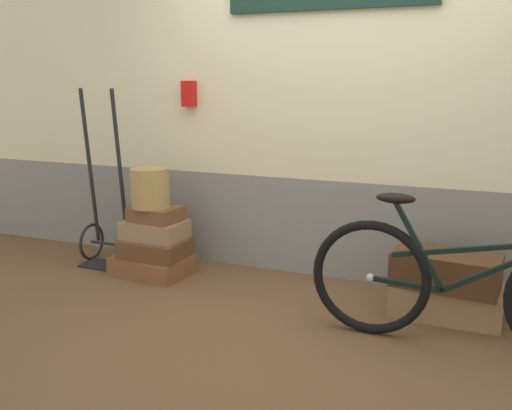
# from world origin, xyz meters

# --- Properties ---
(ground) EXTENTS (9.58, 5.20, 0.06)m
(ground) POSITION_xyz_m (0.00, 0.00, -0.03)
(ground) COLOR brown
(station_building) EXTENTS (7.58, 0.74, 2.55)m
(station_building) POSITION_xyz_m (0.01, 0.85, 1.28)
(station_building) COLOR gray
(station_building) RESTS_ON ground
(suitcase_0) EXTENTS (0.60, 0.46, 0.14)m
(suitcase_0) POSITION_xyz_m (-1.29, 0.30, 0.07)
(suitcase_0) COLOR brown
(suitcase_0) RESTS_ON ground
(suitcase_1) EXTENTS (0.49, 0.38, 0.14)m
(suitcase_1) POSITION_xyz_m (-1.26, 0.31, 0.21)
(suitcase_1) COLOR brown
(suitcase_1) RESTS_ON suitcase_0
(suitcase_2) EXTENTS (0.47, 0.34, 0.14)m
(suitcase_2) POSITION_xyz_m (-1.28, 0.34, 0.35)
(suitcase_2) COLOR #937051
(suitcase_2) RESTS_ON suitcase_1
(suitcase_3) EXTENTS (0.39, 0.33, 0.11)m
(suitcase_3) POSITION_xyz_m (-1.26, 0.34, 0.47)
(suitcase_3) COLOR brown
(suitcase_3) RESTS_ON suitcase_2
(suitcase_4) EXTENTS (0.68, 0.40, 0.21)m
(suitcase_4) POSITION_xyz_m (0.88, 0.33, 0.10)
(suitcase_4) COLOR #9E754C
(suitcase_4) RESTS_ON ground
(suitcase_5) EXTENTS (0.67, 0.41, 0.22)m
(suitcase_5) POSITION_xyz_m (0.87, 0.29, 0.32)
(suitcase_5) COLOR #4C2D19
(suitcase_5) RESTS_ON suitcase_4
(wicker_basket) EXTENTS (0.29, 0.29, 0.30)m
(wicker_basket) POSITION_xyz_m (-1.29, 0.32, 0.68)
(wicker_basket) COLOR #A8844C
(wicker_basket) RESTS_ON suitcase_3
(luggage_trolley) EXTENTS (0.38, 0.37, 1.42)m
(luggage_trolley) POSITION_xyz_m (-1.78, 0.41, 0.33)
(luggage_trolley) COLOR black
(luggage_trolley) RESTS_ON ground
(bicycle) EXTENTS (1.75, 0.46, 0.90)m
(bicycle) POSITION_xyz_m (1.00, -0.11, 0.37)
(bicycle) COLOR black
(bicycle) RESTS_ON ground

